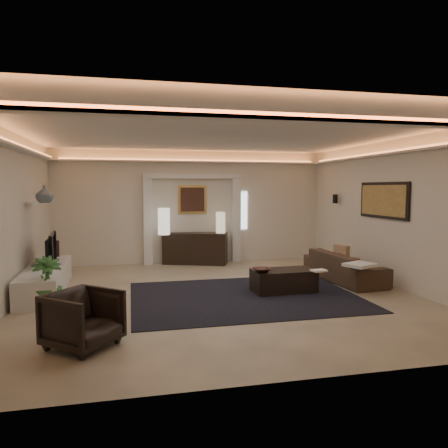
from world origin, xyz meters
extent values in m
plane|color=#C6B28F|center=(0.00, 0.00, 0.00)|extent=(7.00, 7.00, 0.00)
plane|color=white|center=(0.00, 0.00, 2.90)|extent=(7.00, 7.00, 0.00)
plane|color=beige|center=(0.00, 3.50, 1.45)|extent=(7.00, 0.00, 7.00)
plane|color=beige|center=(0.00, -3.50, 1.45)|extent=(7.00, 0.00, 7.00)
plane|color=beige|center=(-3.50, 0.00, 1.45)|extent=(0.00, 7.00, 7.00)
plane|color=beige|center=(3.50, 0.00, 1.45)|extent=(0.00, 7.00, 7.00)
cube|color=silver|center=(0.00, 0.00, 2.62)|extent=(7.00, 7.00, 0.04)
cube|color=white|center=(1.35, 3.48, 1.35)|extent=(0.25, 0.03, 1.00)
cube|color=black|center=(0.40, -0.20, 0.01)|extent=(4.00, 3.00, 0.01)
cube|color=silver|center=(-1.15, 3.40, 1.10)|extent=(0.22, 0.20, 2.20)
cube|color=silver|center=(1.15, 3.40, 1.10)|extent=(0.22, 0.20, 2.20)
cube|color=silver|center=(0.00, 3.40, 2.25)|extent=(2.52, 0.20, 0.12)
cube|color=tan|center=(0.00, 3.47, 1.65)|extent=(0.74, 0.04, 0.74)
cube|color=#4C2D1E|center=(0.00, 3.44, 1.65)|extent=(0.62, 0.02, 0.62)
cube|color=black|center=(3.47, 0.30, 1.70)|extent=(0.04, 1.64, 0.74)
cube|color=tan|center=(3.44, 0.30, 1.70)|extent=(0.02, 1.50, 0.62)
cylinder|color=black|center=(3.38, 2.20, 1.68)|extent=(0.12, 0.12, 0.22)
cube|color=silver|center=(-3.44, 1.40, 1.65)|extent=(0.10, 0.55, 0.04)
cube|color=#2C221C|center=(0.03, 3.25, 0.40)|extent=(1.69, 1.02, 0.81)
cylinder|color=white|center=(-0.78, 3.00, 1.09)|extent=(0.30, 0.30, 0.65)
cylinder|color=beige|center=(0.66, 3.07, 1.09)|extent=(0.31, 0.31, 0.53)
cube|color=silver|center=(-3.15, 0.96, 0.23)|extent=(0.80, 2.75, 0.51)
imported|color=black|center=(-3.15, 1.12, 0.76)|extent=(1.07, 0.23, 0.61)
cylinder|color=black|center=(-3.15, 2.15, 0.64)|extent=(0.14, 0.14, 0.34)
imported|color=#354850|center=(-3.15, 1.10, 1.84)|extent=(0.34, 0.34, 0.33)
imported|color=#2C6029|center=(-2.92, -0.20, 0.42)|extent=(0.61, 0.61, 0.84)
imported|color=black|center=(2.80, 0.61, 0.30)|extent=(2.13, 0.98, 0.60)
cube|color=beige|center=(2.50, -0.50, 0.55)|extent=(0.65, 0.60, 0.06)
cube|color=#A87F56|center=(2.81, 0.77, 0.55)|extent=(0.21, 0.39, 0.37)
cube|color=black|center=(1.21, 0.00, 0.20)|extent=(1.17, 0.66, 0.43)
imported|color=#43261C|center=(0.73, -0.14, 0.45)|extent=(0.34, 0.34, 0.08)
cube|color=white|center=(1.79, -0.30, 0.42)|extent=(0.29, 0.23, 0.03)
imported|color=black|center=(-2.17, -2.08, 0.35)|extent=(1.07, 1.07, 0.70)
camera|label=1|loc=(-1.58, -7.36, 1.96)|focal=33.71mm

